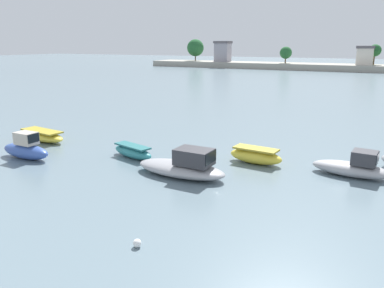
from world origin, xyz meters
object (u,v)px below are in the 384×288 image
object	(u,v)px
moored_boat_2	(42,136)
moored_boat_4	(133,152)
moored_boat_5	(184,166)
moored_boat_7	(354,167)
moored_boat_6	(256,156)
mooring_buoy_1	(137,243)
moored_boat_3	(26,149)

from	to	relation	value
moored_boat_2	moored_boat_4	distance (m)	8.91
moored_boat_5	moored_boat_7	world-z (taller)	moored_boat_5
moored_boat_2	moored_boat_7	xyz separation A→B (m)	(22.24, 2.46, 0.13)
moored_boat_4	moored_boat_6	world-z (taller)	moored_boat_6
moored_boat_4	mooring_buoy_1	bearing A→B (deg)	-38.07
moored_boat_5	moored_boat_6	size ratio (longest dim) A/B	1.56
moored_boat_5	moored_boat_2	bearing A→B (deg)	172.21
moored_boat_3	moored_boat_4	xyz separation A→B (m)	(6.09, 3.42, -0.25)
moored_boat_5	moored_boat_7	xyz separation A→B (m)	(8.58, 4.50, -0.05)
moored_boat_5	moored_boat_7	distance (m)	9.68
moored_boat_2	mooring_buoy_1	distance (m)	18.69
moored_boat_3	moored_boat_4	bearing A→B (deg)	30.18
moored_boat_5	moored_boat_3	bearing A→B (deg)	-170.08
moored_boat_3	moored_boat_7	size ratio (longest dim) A/B	0.89
moored_boat_2	moored_boat_7	world-z (taller)	moored_boat_7
moored_boat_2	moored_boat_3	bearing A→B (deg)	-46.87
moored_boat_6	moored_boat_7	world-z (taller)	moored_boat_7
mooring_buoy_1	moored_boat_5	bearing A→B (deg)	106.49
moored_boat_7	moored_boat_4	bearing A→B (deg)	-163.69
moored_boat_4	moored_boat_5	size ratio (longest dim) A/B	0.66
moored_boat_6	moored_boat_7	bearing A→B (deg)	7.51
moored_boat_2	mooring_buoy_1	bearing A→B (deg)	-24.74
moored_boat_3	moored_boat_7	xyz separation A→B (m)	(19.43, 6.26, -0.12)
moored_boat_3	moored_boat_7	world-z (taller)	moored_boat_3
mooring_buoy_1	moored_boat_7	bearing A→B (deg)	62.74
moored_boat_3	mooring_buoy_1	distance (m)	14.43
moored_boat_6	mooring_buoy_1	size ratio (longest dim) A/B	11.05
moored_boat_2	moored_boat_7	bearing A→B (deg)	13.03
moored_boat_3	mooring_buoy_1	world-z (taller)	moored_boat_3
moored_boat_2	moored_boat_5	bearing A→B (deg)	-1.76
moored_boat_5	moored_boat_7	bearing A→B (deg)	28.36
moored_boat_2	moored_boat_7	size ratio (longest dim) A/B	1.06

